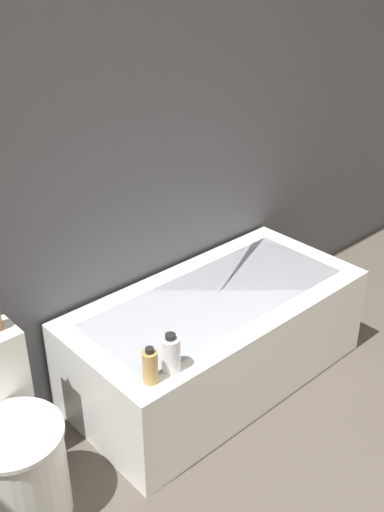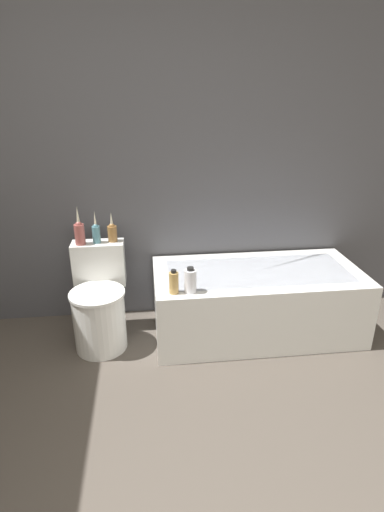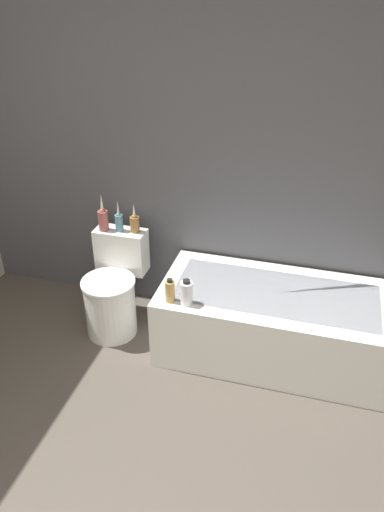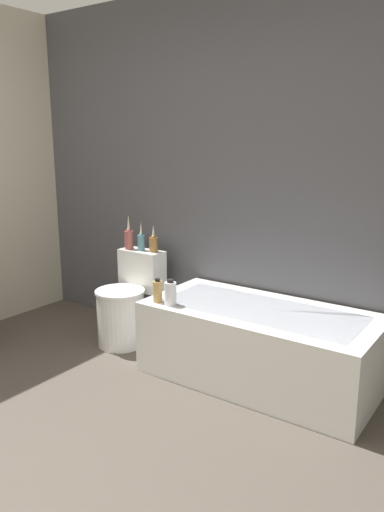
{
  "view_description": "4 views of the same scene",
  "coord_description": "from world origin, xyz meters",
  "px_view_note": "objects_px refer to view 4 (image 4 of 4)",
  "views": [
    {
      "loc": [
        -0.92,
        0.16,
        2.05
      ],
      "look_at": [
        0.43,
        1.63,
        0.96
      ],
      "focal_mm": 42.0,
      "sensor_mm": 36.0,
      "label": 1
    },
    {
      "loc": [
        0.04,
        -0.66,
        1.69
      ],
      "look_at": [
        0.32,
        1.67,
        0.72
      ],
      "focal_mm": 28.0,
      "sensor_mm": 36.0,
      "label": 2
    },
    {
      "loc": [
        1.02,
        -0.81,
        2.33
      ],
      "look_at": [
        0.32,
        1.67,
        0.81
      ],
      "focal_mm": 35.0,
      "sensor_mm": 36.0,
      "label": 3
    },
    {
      "loc": [
        2.19,
        -0.85,
        1.57
      ],
      "look_at": [
        0.35,
        1.78,
        0.8
      ],
      "focal_mm": 35.0,
      "sensor_mm": 36.0,
      "label": 4
    }
  ],
  "objects_px": {
    "vase_bronze": "(154,243)",
    "shampoo_bottle_tall": "(157,291)",
    "vase_silver": "(141,241)",
    "vase_gold": "(129,238)",
    "toilet": "(126,305)",
    "shampoo_bottle_short": "(170,293)",
    "bathtub": "(259,344)"
  },
  "relations": [
    {
      "from": "vase_gold",
      "to": "shampoo_bottle_tall",
      "type": "xyz_separation_m",
      "value": [
        0.62,
        -0.42,
        -0.22
      ]
    },
    {
      "from": "shampoo_bottle_tall",
      "to": "toilet",
      "type": "bearing_deg",
      "value": 154.42
    },
    {
      "from": "toilet",
      "to": "vase_gold",
      "type": "distance_m",
      "value": 0.53
    },
    {
      "from": "toilet",
      "to": "shampoo_bottle_tall",
      "type": "height_order",
      "value": "toilet"
    },
    {
      "from": "vase_silver",
      "to": "shampoo_bottle_short",
      "type": "height_order",
      "value": "vase_silver"
    },
    {
      "from": "shampoo_bottle_tall",
      "to": "shampoo_bottle_short",
      "type": "bearing_deg",
      "value": 1.05
    },
    {
      "from": "shampoo_bottle_short",
      "to": "vase_gold",
      "type": "bearing_deg",
      "value": 150.25
    },
    {
      "from": "vase_silver",
      "to": "vase_bronze",
      "type": "xyz_separation_m",
      "value": [
        0.11,
        0.02,
        -0.0
      ]
    },
    {
      "from": "vase_bronze",
      "to": "shampoo_bottle_tall",
      "type": "xyz_separation_m",
      "value": [
        0.4,
        -0.45,
        -0.2
      ]
    },
    {
      "from": "bathtub",
      "to": "vase_bronze",
      "type": "height_order",
      "value": "vase_bronze"
    },
    {
      "from": "shampoo_bottle_tall",
      "to": "shampoo_bottle_short",
      "type": "relative_size",
      "value": 0.94
    },
    {
      "from": "toilet",
      "to": "shampoo_bottle_tall",
      "type": "xyz_separation_m",
      "value": [
        0.51,
        -0.24,
        0.27
      ]
    },
    {
      "from": "vase_bronze",
      "to": "shampoo_bottle_short",
      "type": "xyz_separation_m",
      "value": [
        0.51,
        -0.45,
        -0.2
      ]
    },
    {
      "from": "vase_silver",
      "to": "vase_bronze",
      "type": "relative_size",
      "value": 1.08
    },
    {
      "from": "vase_silver",
      "to": "shampoo_bottle_tall",
      "type": "distance_m",
      "value": 0.7
    },
    {
      "from": "toilet",
      "to": "vase_gold",
      "type": "bearing_deg",
      "value": 122.47
    },
    {
      "from": "bathtub",
      "to": "vase_silver",
      "type": "relative_size",
      "value": 6.5
    },
    {
      "from": "toilet",
      "to": "shampoo_bottle_short",
      "type": "relative_size",
      "value": 4.03
    },
    {
      "from": "vase_bronze",
      "to": "bathtub",
      "type": "bearing_deg",
      "value": -10.15
    },
    {
      "from": "shampoo_bottle_short",
      "to": "bathtub",
      "type": "bearing_deg",
      "value": 27.11
    },
    {
      "from": "bathtub",
      "to": "shampoo_bottle_short",
      "type": "distance_m",
      "value": 0.67
    },
    {
      "from": "shampoo_bottle_short",
      "to": "shampoo_bottle_tall",
      "type": "bearing_deg",
      "value": -178.95
    },
    {
      "from": "vase_gold",
      "to": "shampoo_bottle_short",
      "type": "height_order",
      "value": "vase_gold"
    },
    {
      "from": "vase_gold",
      "to": "vase_silver",
      "type": "bearing_deg",
      "value": 9.77
    },
    {
      "from": "bathtub",
      "to": "toilet",
      "type": "height_order",
      "value": "toilet"
    },
    {
      "from": "shampoo_bottle_tall",
      "to": "shampoo_bottle_short",
      "type": "distance_m",
      "value": 0.11
    },
    {
      "from": "toilet",
      "to": "vase_silver",
      "type": "relative_size",
      "value": 3.03
    },
    {
      "from": "toilet",
      "to": "vase_silver",
      "type": "distance_m",
      "value": 0.51
    },
    {
      "from": "bathtub",
      "to": "shampoo_bottle_tall",
      "type": "height_order",
      "value": "shampoo_bottle_tall"
    },
    {
      "from": "vase_gold",
      "to": "vase_bronze",
      "type": "bearing_deg",
      "value": 9.29
    },
    {
      "from": "bathtub",
      "to": "vase_gold",
      "type": "height_order",
      "value": "vase_gold"
    },
    {
      "from": "shampoo_bottle_tall",
      "to": "vase_gold",
      "type": "bearing_deg",
      "value": 146.06
    }
  ]
}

